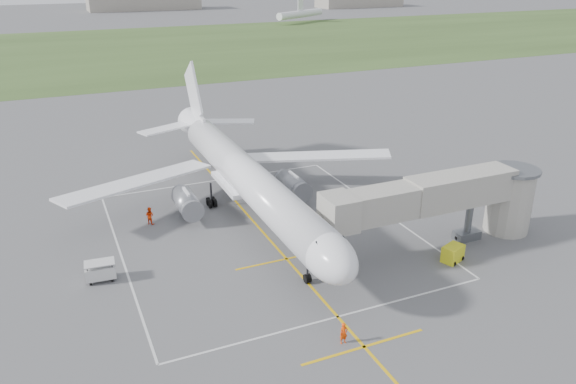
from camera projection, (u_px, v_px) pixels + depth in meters
name	position (u px, v px, depth m)	size (l,w,h in m)	color
ground	(250.00, 217.00, 60.60)	(700.00, 700.00, 0.00)	#575759
grass_strip	(103.00, 51.00, 170.60)	(700.00, 120.00, 0.02)	#375023
apron_markings	(270.00, 240.00, 55.67)	(28.20, 60.00, 0.01)	#E9B00D
airliner	(246.00, 177.00, 59.55)	(38.93, 46.75, 13.52)	white
jet_bridge	(453.00, 199.00, 53.19)	(23.40, 5.00, 7.20)	gray
gpu_unit	(453.00, 254.00, 51.53)	(2.38, 2.01, 1.53)	yellow
baggage_cart	(100.00, 271.00, 48.36)	(2.63, 1.70, 1.75)	silver
ramp_worker_nose	(344.00, 333.00, 40.39)	(0.61, 0.40, 1.67)	#FF4508
ramp_worker_wing	(150.00, 216.00, 58.71)	(0.92, 0.72, 1.90)	#EF3507
distant_hangars	(35.00, 5.00, 277.03)	(345.00, 49.00, 12.00)	gray
distant_aircraft	(96.00, 27.00, 199.98)	(207.00, 57.43, 8.85)	white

